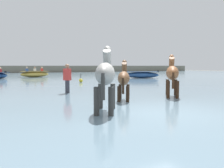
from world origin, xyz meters
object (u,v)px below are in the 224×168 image
object	(u,v)px
horse_lead_bay	(124,79)
boat_distant_west	(35,74)
horse_trailing_chestnut	(172,74)
person_wading_mid	(67,81)
channel_buoy	(81,80)
boat_distant_east	(103,72)
boat_near_port	(142,75)
horse_flank_grey	(105,76)

from	to	relation	value
horse_lead_bay	boat_distant_west	distance (m)	19.67
horse_trailing_chestnut	boat_distant_west	distance (m)	19.82
person_wading_mid	channel_buoy	world-z (taller)	person_wading_mid
boat_distant_east	boat_near_port	distance (m)	10.95
boat_near_port	person_wading_mid	size ratio (longest dim) A/B	2.15
horse_lead_bay	boat_distant_east	size ratio (longest dim) A/B	0.58
horse_trailing_chestnut	boat_distant_east	size ratio (longest dim) A/B	0.67
horse_trailing_chestnut	boat_distant_west	xyz separation A→B (m)	(-2.11, 19.70, -0.57)
horse_flank_grey	person_wading_mid	size ratio (longest dim) A/B	1.32
horse_lead_bay	horse_flank_grey	size ratio (longest dim) A/B	0.83
boat_near_port	boat_distant_west	world-z (taller)	boat_distant_west
boat_distant_east	boat_distant_west	bearing A→B (deg)	-160.00
boat_distant_east	channel_buoy	size ratio (longest dim) A/B	4.65
horse_trailing_chestnut	boat_near_port	world-z (taller)	horse_trailing_chestnut
horse_lead_bay	person_wading_mid	world-z (taller)	horse_lead_bay
channel_buoy	boat_distant_east	bearing A→B (deg)	58.70
horse_flank_grey	boat_distant_west	size ratio (longest dim) A/B	0.68
boat_distant_west	boat_distant_east	bearing A→B (deg)	20.00
boat_near_port	person_wading_mid	bearing A→B (deg)	-138.85
horse_flank_grey	boat_near_port	distance (m)	17.84
boat_distant_east	person_wading_mid	size ratio (longest dim) A/B	1.87
horse_lead_bay	horse_trailing_chestnut	size ratio (longest dim) A/B	0.87
boat_distant_east	boat_distant_west	world-z (taller)	boat_distant_west
horse_flank_grey	boat_distant_west	distance (m)	21.35
boat_distant_west	horse_flank_grey	bearing A→B (deg)	-94.49
horse_trailing_chestnut	channel_buoy	distance (m)	9.48
person_wading_mid	horse_flank_grey	bearing A→B (deg)	-94.40
boat_distant_west	person_wading_mid	world-z (taller)	person_wading_mid
boat_distant_east	channel_buoy	xyz separation A→B (m)	(-8.48, -13.95, -0.16)
person_wading_mid	channel_buoy	size ratio (longest dim) A/B	2.48
horse_lead_bay	boat_near_port	xyz separation A→B (m)	(9.47, 12.43, -0.43)
horse_flank_grey	channel_buoy	size ratio (longest dim) A/B	3.28
boat_near_port	boat_distant_west	xyz separation A→B (m)	(-9.32, 7.24, 0.01)
horse_trailing_chestnut	person_wading_mid	bearing A→B (deg)	137.12
horse_trailing_chestnut	boat_near_port	bearing A→B (deg)	59.94
boat_distant_east	channel_buoy	world-z (taller)	boat_distant_east
horse_trailing_chestnut	horse_flank_grey	distance (m)	4.10
horse_flank_grey	channel_buoy	xyz separation A→B (m)	(3.31, 11.01, -0.82)
boat_near_port	channel_buoy	xyz separation A→B (m)	(-7.69, -3.03, -0.18)
horse_flank_grey	boat_distant_west	xyz separation A→B (m)	(1.67, 21.27, -0.64)
boat_near_port	horse_flank_grey	bearing A→B (deg)	-128.08
horse_flank_grey	boat_near_port	size ratio (longest dim) A/B	0.61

